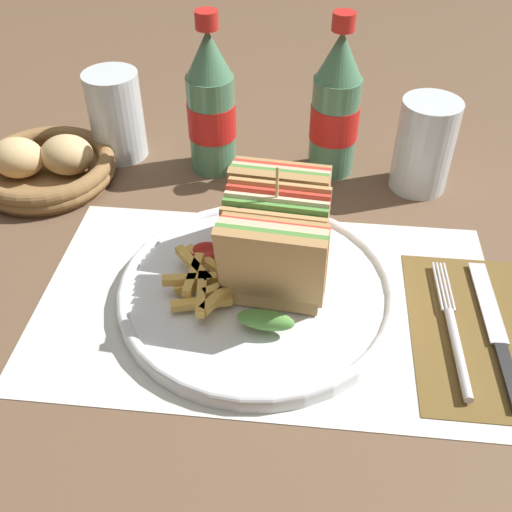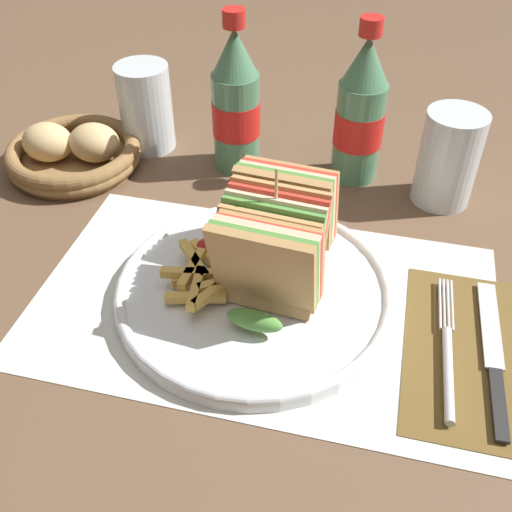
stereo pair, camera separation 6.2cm
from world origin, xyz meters
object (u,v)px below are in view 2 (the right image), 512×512
(plate_main, at_px, (251,290))
(glass_near, at_px, (448,158))
(coke_bottle_far, at_px, (360,114))
(club_sandwich, at_px, (276,238))
(fork, at_px, (448,358))
(bread_basket, at_px, (74,152))
(knife, at_px, (493,355))
(glass_far, at_px, (147,113))
(coke_bottle_near, at_px, (236,104))

(plate_main, height_order, glass_near, glass_near)
(coke_bottle_far, relative_size, glass_near, 1.76)
(club_sandwich, xyz_separation_m, coke_bottle_far, (0.06, 0.24, 0.02))
(club_sandwich, height_order, fork, club_sandwich)
(club_sandwich, distance_m, bread_basket, 0.36)
(fork, height_order, glass_near, glass_near)
(knife, bearing_deg, glass_far, 146.00)
(plate_main, bearing_deg, fork, -12.16)
(knife, xyz_separation_m, glass_far, (-0.46, 0.29, 0.05))
(coke_bottle_near, relative_size, glass_near, 1.76)
(fork, distance_m, bread_basket, 0.55)
(plate_main, relative_size, club_sandwich, 1.53)
(club_sandwich, distance_m, coke_bottle_near, 0.25)
(knife, relative_size, glass_far, 1.62)
(fork, bearing_deg, plate_main, 166.44)
(club_sandwich, xyz_separation_m, coke_bottle_near, (-0.10, 0.23, 0.02))
(fork, bearing_deg, bread_basket, 153.42)
(coke_bottle_near, height_order, coke_bottle_far, same)
(plate_main, height_order, glass_far, glass_far)
(knife, relative_size, bread_basket, 1.08)
(glass_near, bearing_deg, club_sandwich, -129.19)
(plate_main, relative_size, fork, 1.60)
(club_sandwich, xyz_separation_m, bread_basket, (-0.31, 0.17, -0.05))
(knife, distance_m, coke_bottle_far, 0.34)
(fork, relative_size, coke_bottle_near, 0.86)
(coke_bottle_near, bearing_deg, glass_far, 172.00)
(club_sandwich, bearing_deg, coke_bottle_far, 76.61)
(glass_near, bearing_deg, plate_main, -129.72)
(club_sandwich, bearing_deg, fork, -19.45)
(fork, relative_size, knife, 0.94)
(club_sandwich, height_order, glass_far, club_sandwich)
(plate_main, distance_m, glass_far, 0.34)
(glass_far, bearing_deg, glass_near, -5.12)
(coke_bottle_near, height_order, glass_far, coke_bottle_near)
(glass_near, bearing_deg, coke_bottle_near, 176.32)
(knife, xyz_separation_m, coke_bottle_near, (-0.32, 0.27, 0.08))
(glass_far, xyz_separation_m, bread_basket, (-0.08, -0.08, -0.03))
(fork, xyz_separation_m, coke_bottle_near, (-0.28, 0.29, 0.08))
(coke_bottle_far, height_order, bread_basket, coke_bottle_far)
(glass_near, bearing_deg, knife, -78.48)
(coke_bottle_far, bearing_deg, plate_main, -106.56)
(glass_near, bearing_deg, glass_far, 174.88)
(fork, bearing_deg, knife, 18.23)
(fork, relative_size, coke_bottle_far, 0.86)
(plate_main, distance_m, knife, 0.24)
(glass_far, bearing_deg, bread_basket, -136.47)
(club_sandwich, relative_size, coke_bottle_near, 0.90)
(glass_near, distance_m, glass_far, 0.41)
(glass_near, bearing_deg, coke_bottle_far, 165.66)
(coke_bottle_far, height_order, glass_near, coke_bottle_far)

